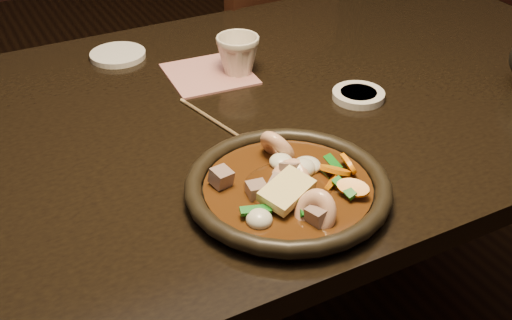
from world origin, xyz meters
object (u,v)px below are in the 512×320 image
table (259,137)px  tea_cup (238,54)px  plate (288,188)px  chair (251,49)px

table → tea_cup: bearing=81.4°
plate → tea_cup: tea_cup is taller
table → chair: bearing=63.6°
plate → chair: bearing=65.4°
chair → plate: 1.05m
chair → tea_cup: bearing=41.0°
tea_cup → chair: bearing=60.0°
chair → tea_cup: chair is taller
table → tea_cup: tea_cup is taller
plate → tea_cup: size_ratio=3.55×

